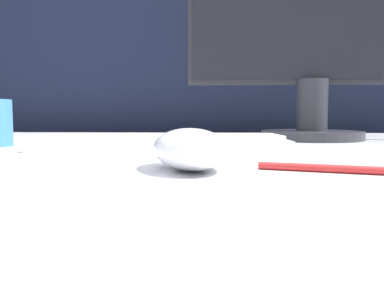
% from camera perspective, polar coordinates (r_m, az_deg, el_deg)
% --- Properties ---
extents(partition_panel, '(5.00, 0.03, 1.48)m').
position_cam_1_polar(partition_panel, '(1.34, -0.57, 1.59)').
color(partition_panel, black).
rests_on(partition_panel, ground_plane).
extents(computer_mouse_near, '(0.11, 0.14, 0.04)m').
position_cam_1_polar(computer_mouse_near, '(0.39, -0.28, -0.75)').
color(computer_mouse_near, white).
rests_on(computer_mouse_near, desk).
extents(keyboard, '(0.42, 0.15, 0.02)m').
position_cam_1_polar(keyboard, '(0.62, -4.66, 0.28)').
color(keyboard, silver).
rests_on(keyboard, desk).
extents(monitor, '(0.57, 0.23, 0.45)m').
position_cam_1_polar(monitor, '(0.92, 18.05, 15.56)').
color(monitor, '#28282D').
rests_on(monitor, desk).
extents(pen, '(0.15, 0.05, 0.01)m').
position_cam_1_polar(pen, '(0.39, 21.39, -3.56)').
color(pen, red).
rests_on(pen, desk).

